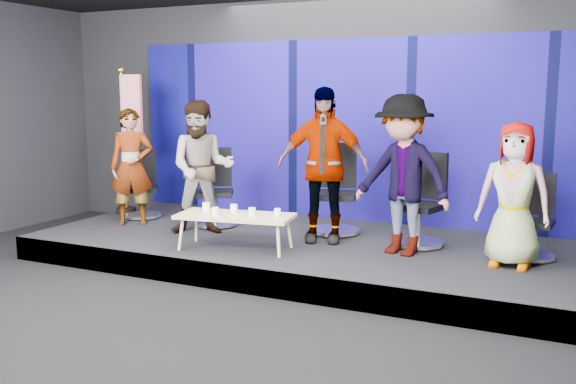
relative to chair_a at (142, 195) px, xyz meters
The scene contains 21 objects.
ground 4.00m from the chair_a, 44.28° to the right, with size 10.00×10.00×0.00m, color black.
room_walls 4.34m from the chair_a, 44.28° to the right, with size 10.02×8.02×3.51m.
riser 2.88m from the chair_a, ahead, with size 7.00×3.00×0.30m, color black.
backdrop 3.22m from the chair_a, 22.82° to the left, with size 7.00×0.08×2.60m, color #06074D.
chair_a is the anchor object (origin of this frame).
panelist_a 0.70m from the chair_a, 66.65° to the right, with size 0.59×0.39×1.63m, color black.
chair_b 1.30m from the chair_a, ahead, with size 0.82×0.82×1.08m.
panelist_b 1.60m from the chair_a, 20.52° to the right, with size 0.85×0.66×1.75m, color black.
chair_c 3.00m from the chair_a, ahead, with size 0.81×0.81×1.19m.
panelist_c 3.08m from the chair_a, ahead, with size 1.13×0.47×1.92m, color black.
chair_d 4.18m from the chair_a, ahead, with size 0.77×0.77×1.13m.
panelist_d 4.14m from the chair_a, ahead, with size 1.19×0.68×1.84m, color black.
chair_e 5.46m from the chair_a, ahead, with size 0.58×0.58×0.96m.
panelist_e 5.33m from the chair_a, ahead, with size 0.76×0.49×1.55m, color black.
coffee_table 2.49m from the chair_a, 26.31° to the right, with size 1.45×0.80×0.42m.
mug_a 2.12m from the chair_a, 30.88° to the right, with size 0.09×0.09×0.11m, color white.
mug_b 2.41m from the chair_a, 31.42° to the right, with size 0.08×0.08×0.09m, color white.
mug_c 2.39m from the chair_a, 25.01° to the right, with size 0.08×0.08×0.10m, color white.
mug_d 2.71m from the chair_a, 24.37° to the right, with size 0.08×0.08×0.10m, color white.
mug_e 2.90m from the chair_a, 19.74° to the right, with size 0.08×0.08×0.09m, color white.
flag_stand 0.90m from the chair_a, 159.46° to the left, with size 0.51×0.30×2.22m.
Camera 1 is at (3.16, -4.82, 2.19)m, focal length 40.00 mm.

